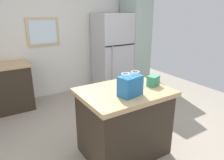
{
  "coord_description": "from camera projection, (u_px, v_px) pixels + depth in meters",
  "views": [
    {
      "loc": [
        -1.61,
        -2.13,
        1.9
      ],
      "look_at": [
        -0.15,
        0.19,
        0.97
      ],
      "focal_mm": 33.65,
      "sensor_mm": 36.0,
      "label": 1
    }
  ],
  "objects": [
    {
      "name": "tall_cabinet",
      "position": [
        135.0,
        41.0,
        5.33
      ],
      "size": [
        0.53,
        0.66,
        2.25
      ],
      "color": "#9EB2A8",
      "rests_on": "ground"
    },
    {
      "name": "ground",
      "position": [
        127.0,
        143.0,
        3.13
      ],
      "size": [
        6.27,
        6.27,
        0.0
      ],
      "primitive_type": "plane",
      "color": "#9E9384"
    },
    {
      "name": "kitchen_island",
      "position": [
        124.0,
        122.0,
        2.82
      ],
      "size": [
        1.13,
        0.86,
        0.92
      ],
      "color": "#33281E",
      "rests_on": "ground"
    },
    {
      "name": "back_wall",
      "position": [
        62.0,
        37.0,
        4.73
      ],
      "size": [
        5.23,
        0.13,
        2.6
      ],
      "color": "silver",
      "rests_on": "ground"
    },
    {
      "name": "bottle",
      "position": [
        133.0,
        78.0,
        2.79
      ],
      "size": [
        0.07,
        0.07,
        0.23
      ],
      "color": "#C66633",
      "rests_on": "kitchen_island"
    },
    {
      "name": "shopping_bag",
      "position": [
        130.0,
        86.0,
        2.47
      ],
      "size": [
        0.3,
        0.22,
        0.29
      ],
      "color": "#236BAD",
      "rests_on": "kitchen_island"
    },
    {
      "name": "refrigerator",
      "position": [
        112.0,
        52.0,
        5.05
      ],
      "size": [
        0.81,
        0.73,
        1.82
      ],
      "color": "#B7B7BC",
      "rests_on": "ground"
    },
    {
      "name": "small_box",
      "position": [
        153.0,
        81.0,
        2.81
      ],
      "size": [
        0.18,
        0.16,
        0.14
      ],
      "primitive_type": "cube",
      "rotation": [
        0.0,
        0.0,
        0.3
      ],
      "color": "#388E66",
      "rests_on": "kitchen_island"
    }
  ]
}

